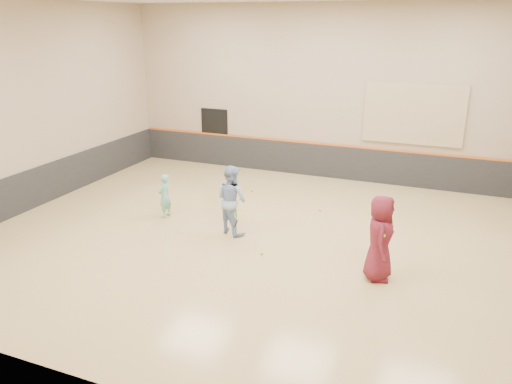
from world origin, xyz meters
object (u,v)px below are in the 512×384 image
at_px(instructor, 232,200).
at_px(spare_racket, 248,188).
at_px(girl, 165,196).
at_px(young_man, 380,238).

height_order(instructor, spare_racket, instructor).
relative_size(instructor, spare_racket, 2.92).
relative_size(girl, young_man, 0.66).
bearing_deg(instructor, girl, 16.70).
xyz_separation_m(girl, spare_racket, (1.26, 3.16, -0.60)).
bearing_deg(girl, young_man, 80.39).
distance_m(girl, young_man, 6.43).
height_order(girl, young_man, young_man).
bearing_deg(instructor, young_man, -171.16).
distance_m(girl, spare_racket, 3.45).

